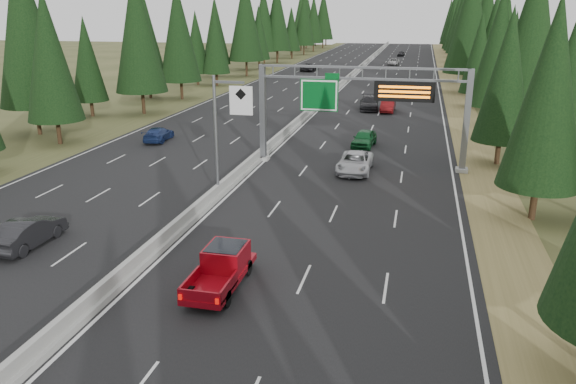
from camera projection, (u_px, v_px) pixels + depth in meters
The scene contains 19 objects.
road at pixel (338, 89), 88.42m from camera, with size 32.00×260.00×0.08m, color black.
shoulder_right at pixel (455, 93), 84.58m from camera, with size 3.60×260.00×0.06m, color olive.
shoulder_left at pixel (230, 86), 92.27m from camera, with size 3.60×260.00×0.06m, color #39421F.
median_barrier at pixel (338, 87), 88.31m from camera, with size 0.70×260.00×0.85m.
sign_gantry at pixel (369, 101), 43.10m from camera, with size 16.75×0.98×7.80m.
hov_sign_pole at pixel (224, 129), 35.88m from camera, with size 2.80×0.50×8.00m.
tree_row_right at pixel (487, 27), 85.37m from camera, with size 12.39×244.51×18.98m.
tree_row_left at pixel (200, 27), 89.17m from camera, with size 11.82×242.57×18.64m.
silver_minivan at pixel (355, 162), 43.05m from camera, with size 2.46×5.33×1.48m, color silver.
red_pickup at pixel (223, 264), 25.32m from camera, with size 1.86×5.20×1.69m.
car_ahead_green at pixel (364, 138), 51.00m from camera, with size 1.79×4.44×1.51m, color #135326.
car_ahead_dkred at pixel (388, 106), 68.47m from camera, with size 1.60×4.59×1.51m, color #620E0F.
car_ahead_dkgrey at pixel (369, 103), 70.06m from camera, with size 2.28×5.62×1.63m, color black.
car_ahead_white at pixel (394, 62), 126.92m from camera, with size 2.34×5.07×1.41m, color #BDBDBD.
car_ahead_far at pixel (401, 54), 151.33m from camera, with size 1.61×4.01×1.37m, color black.
car_onc_near at pixel (28, 232), 29.47m from camera, with size 1.61×4.60×1.52m, color black.
car_onc_blue at pixel (158, 134), 53.25m from camera, with size 1.84×4.53×1.31m, color navy.
car_onc_white at pixel (318, 93), 79.74m from camera, with size 1.52×3.78×1.29m, color silver.
car_onc_far at pixel (310, 67), 114.41m from camera, with size 2.72×5.89×1.64m, color black.
Camera 1 is at (12.61, -8.55, 11.96)m, focal length 35.00 mm.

